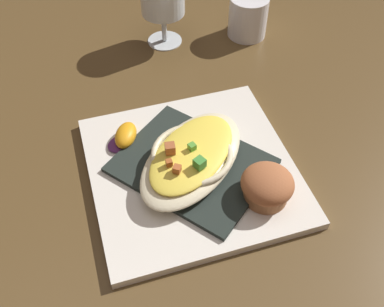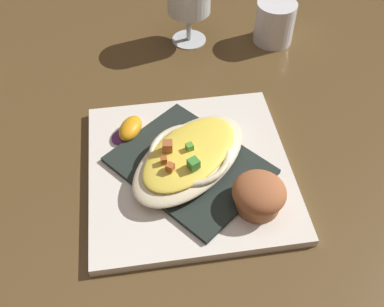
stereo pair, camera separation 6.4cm
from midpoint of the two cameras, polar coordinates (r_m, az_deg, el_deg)
ground_plane at (r=0.67m, az=2.72°, el=-2.63°), size 2.60×2.60×0.00m
square_plate at (r=0.67m, az=2.74°, el=-2.25°), size 0.33×0.33×0.01m
folded_napkin at (r=0.66m, az=2.77°, el=-1.67°), size 0.26×0.26×0.01m
gratin_dish at (r=0.65m, az=2.83°, el=-0.50°), size 0.22×0.23×0.05m
muffin at (r=0.61m, az=11.74°, el=-5.30°), size 0.07×0.07×0.05m
orange_garnish at (r=0.70m, az=-5.06°, el=2.87°), size 0.06×0.06×0.02m
coffee_mug at (r=0.93m, az=12.66°, el=15.67°), size 0.08×0.10×0.08m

